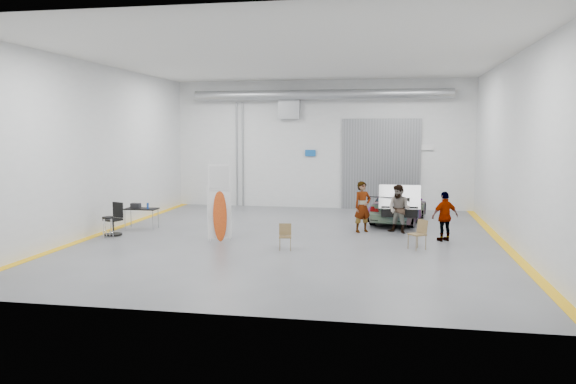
% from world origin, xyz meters
% --- Properties ---
extents(ground, '(16.00, 16.00, 0.00)m').
position_xyz_m(ground, '(0.00, 0.00, 0.00)').
color(ground, '#595B60').
rests_on(ground, ground).
extents(room_shell, '(14.02, 16.18, 6.01)m').
position_xyz_m(room_shell, '(0.24, 2.22, 4.08)').
color(room_shell, silver).
rests_on(room_shell, ground).
extents(sedan_car, '(2.61, 4.70, 1.29)m').
position_xyz_m(sedan_car, '(3.57, 4.38, 0.64)').
color(sedan_car, white).
rests_on(sedan_car, ground).
extents(person_a, '(0.80, 0.74, 1.84)m').
position_xyz_m(person_a, '(2.26, 1.75, 0.92)').
color(person_a, brown).
rests_on(person_a, ground).
extents(person_b, '(1.05, 0.95, 1.74)m').
position_xyz_m(person_b, '(3.56, 1.77, 0.87)').
color(person_b, slate).
rests_on(person_b, ground).
extents(person_c, '(1.03, 0.80, 1.65)m').
position_xyz_m(person_c, '(5.02, 0.55, 0.83)').
color(person_c, brown).
rests_on(person_c, ground).
extents(surfboard_display, '(0.71, 0.43, 2.71)m').
position_xyz_m(surfboard_display, '(-2.38, -0.78, 1.10)').
color(surfboard_display, white).
rests_on(surfboard_display, ground).
extents(folding_chair_near, '(0.44, 0.45, 0.79)m').
position_xyz_m(folding_chair_near, '(0.08, -1.76, 0.25)').
color(folding_chair_near, brown).
rests_on(folding_chair_near, ground).
extents(folding_chair_far, '(0.60, 0.70, 0.91)m').
position_xyz_m(folding_chair_far, '(4.06, -0.96, 0.29)').
color(folding_chair_far, brown).
rests_on(folding_chair_far, ground).
extents(shop_stool, '(0.39, 0.39, 0.76)m').
position_xyz_m(shop_stool, '(-6.12, -1.10, 0.38)').
color(shop_stool, black).
rests_on(shop_stool, ground).
extents(work_table, '(1.20, 0.61, 0.98)m').
position_xyz_m(work_table, '(-5.97, 1.08, 0.75)').
color(work_table, gray).
rests_on(work_table, ground).
extents(office_chair, '(0.64, 0.67, 1.12)m').
position_xyz_m(office_chair, '(-6.26, -0.40, 0.49)').
color(office_chair, black).
rests_on(office_chair, ground).
extents(trunk_lid, '(1.50, 0.91, 0.04)m').
position_xyz_m(trunk_lid, '(3.57, 2.41, 1.31)').
color(trunk_lid, silver).
rests_on(trunk_lid, sedan_car).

